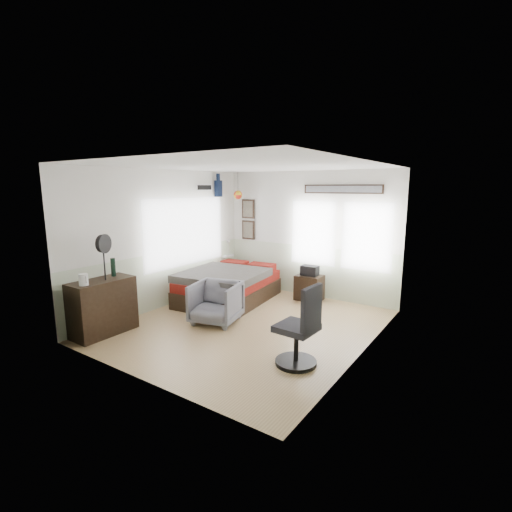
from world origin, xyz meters
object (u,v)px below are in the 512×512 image
object	(u,v)px
bed	(228,285)
armchair	(216,303)
dresser	(103,307)
nightstand	(309,288)
task_chair	(301,333)

from	to	relation	value
bed	armchair	distance (m)	1.28
dresser	nightstand	distance (m)	4.05
dresser	nightstand	xyz separation A→B (m)	(1.97, 3.54, -0.18)
bed	task_chair	xyz separation A→B (m)	(2.58, -1.73, 0.13)
bed	armchair	world-z (taller)	armchair
nightstand	task_chair	distance (m)	3.00
armchair	nightstand	distance (m)	2.27
dresser	task_chair	distance (m)	3.27
nightstand	task_chair	world-z (taller)	task_chair
bed	nightstand	size ratio (longest dim) A/B	4.25
dresser	nightstand	size ratio (longest dim) A/B	1.88
nightstand	armchair	bearing A→B (deg)	-110.58
dresser	bed	bearing A→B (deg)	76.94
bed	task_chair	world-z (taller)	task_chair
armchair	task_chair	xyz separation A→B (m)	(1.98, -0.61, 0.09)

